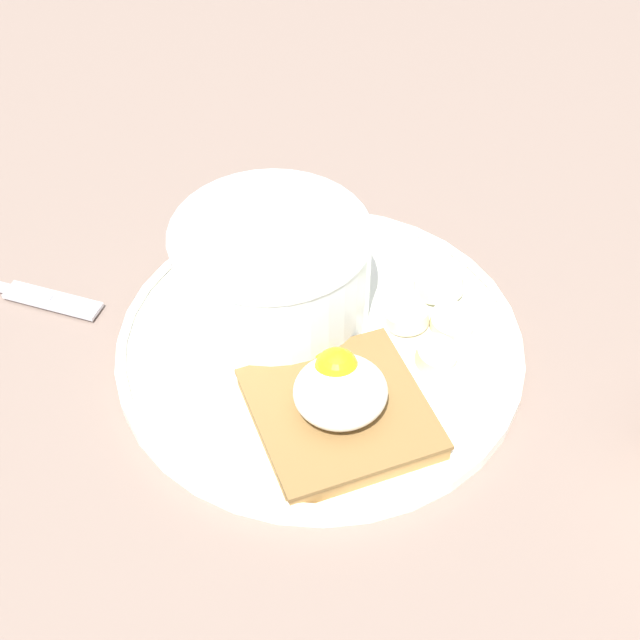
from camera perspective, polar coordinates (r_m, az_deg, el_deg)
The scene contains 10 objects.
ground_plane at distance 59.21cm, azimuth 0.00°, elevation -2.70°, with size 120.00×120.00×2.00cm, color #776357.
plate at distance 57.87cm, azimuth 0.00°, elevation -1.52°, with size 26.36×26.36×1.60cm.
oatmeal_bowl at distance 57.48cm, azimuth -3.07°, elevation 3.19°, with size 12.91×12.91×6.94cm.
toast_slice at distance 52.97cm, azimuth 1.28°, elevation -5.96°, with size 10.39×10.39×1.34cm.
poached_egg at distance 51.47cm, azimuth 1.26°, elevation -4.32°, with size 5.52×8.24×3.57cm.
banana_slice_front at distance 58.92cm, azimuth 8.48°, elevation -0.10°, with size 3.11×3.17×1.12cm.
banana_slice_left at distance 58.64cm, azimuth 5.58°, elevation 0.19°, with size 3.45×3.56×1.52cm.
banana_slice_back at distance 56.49cm, azimuth 7.46°, elevation -2.25°, with size 3.17×3.28×1.54cm.
banana_slice_right at distance 60.98cm, azimuth 7.60°, elevation 2.37°, with size 4.18×4.31×1.90cm.
knife at distance 65.39cm, azimuth -18.88°, elevation 1.76°, with size 10.17×9.34×0.80cm.
Camera 1 is at (-15.56, -36.00, 45.35)cm, focal length 50.00 mm.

